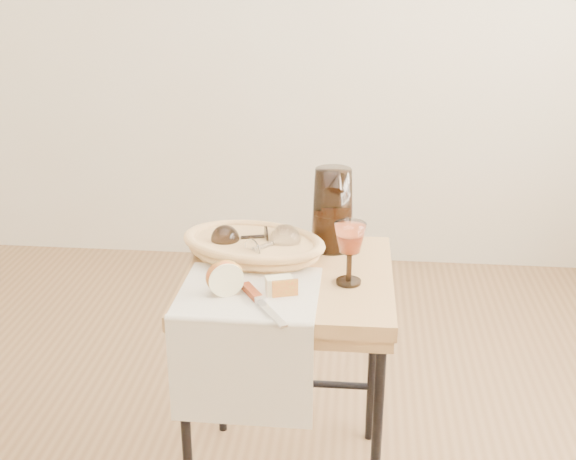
# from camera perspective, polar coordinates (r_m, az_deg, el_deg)

# --- Properties ---
(side_table) EXTENTS (0.51, 0.51, 0.64)m
(side_table) POSITION_cam_1_polar(r_m,az_deg,el_deg) (1.94, 0.06, -11.95)
(side_table) COLOR brown
(side_table) RESTS_ON floor
(tea_towel) EXTENTS (0.32, 0.29, 0.01)m
(tea_towel) POSITION_cam_1_polar(r_m,az_deg,el_deg) (1.69, -3.04, -4.83)
(tea_towel) COLOR silver
(tea_towel) RESTS_ON side_table
(bread_basket) EXTENTS (0.38, 0.30, 0.06)m
(bread_basket) POSITION_cam_1_polar(r_m,az_deg,el_deg) (1.86, -2.70, -1.43)
(bread_basket) COLOR tan
(bread_basket) RESTS_ON side_table
(goblet_lying_a) EXTENTS (0.13, 0.10, 0.07)m
(goblet_lying_a) POSITION_cam_1_polar(r_m,az_deg,el_deg) (1.86, -3.54, -0.63)
(goblet_lying_a) COLOR #2F231B
(goblet_lying_a) RESTS_ON bread_basket
(goblet_lying_b) EXTENTS (0.14, 0.14, 0.08)m
(goblet_lying_b) POSITION_cam_1_polar(r_m,az_deg,el_deg) (1.82, -1.29, -1.07)
(goblet_lying_b) COLOR white
(goblet_lying_b) RESTS_ON bread_basket
(pitcher) EXTENTS (0.20, 0.26, 0.26)m
(pitcher) POSITION_cam_1_polar(r_m,az_deg,el_deg) (1.89, 3.49, 1.63)
(pitcher) COLOR black
(pitcher) RESTS_ON side_table
(wine_goblet) EXTENTS (0.09, 0.09, 0.15)m
(wine_goblet) POSITION_cam_1_polar(r_m,az_deg,el_deg) (1.71, 4.81, -1.83)
(wine_goblet) COLOR white
(wine_goblet) RESTS_ON side_table
(apple_half) EXTENTS (0.10, 0.08, 0.08)m
(apple_half) POSITION_cam_1_polar(r_m,az_deg,el_deg) (1.66, -4.98, -3.63)
(apple_half) COLOR #B30F16
(apple_half) RESTS_ON tea_towel
(apple_wedge) EXTENTS (0.07, 0.05, 0.04)m
(apple_wedge) POSITION_cam_1_polar(r_m,az_deg,el_deg) (1.66, -0.69, -4.32)
(apple_wedge) COLOR #FFF6BE
(apple_wedge) RESTS_ON tea_towel
(table_knife) EXTENTS (0.13, 0.19, 0.02)m
(table_knife) POSITION_cam_1_polar(r_m,az_deg,el_deg) (1.61, -2.05, -5.65)
(table_knife) COLOR silver
(table_knife) RESTS_ON tea_towel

